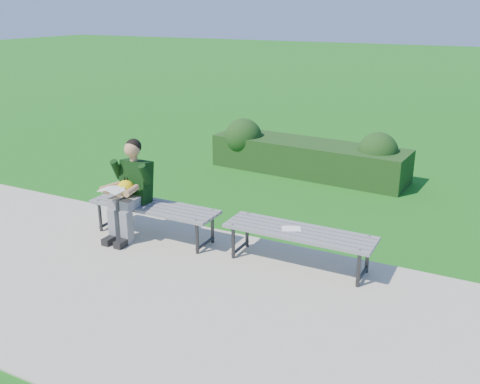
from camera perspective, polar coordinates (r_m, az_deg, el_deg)
name	(u,v)px	position (r m, az deg, el deg)	size (l,w,h in m)	color
ground	(235,234)	(7.37, -0.51, -4.52)	(80.00, 80.00, 0.00)	#266519
walkway	(161,290)	(6.03, -8.39, -10.35)	(30.00, 3.50, 0.02)	#BBAB9A
hedge	(307,154)	(9.99, 7.13, 4.02)	(3.72, 1.18, 0.93)	#123812
bench_left	(154,209)	(7.19, -9.14, -1.81)	(1.80, 0.50, 0.46)	slate
bench_right	(299,235)	(6.36, 6.32, -4.55)	(1.80, 0.50, 0.46)	slate
seated_boy	(130,186)	(7.20, -11.63, 0.58)	(0.56, 0.76, 1.31)	slate
paper_sheet	(291,229)	(6.37, 5.50, -3.92)	(0.27, 0.23, 0.01)	white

